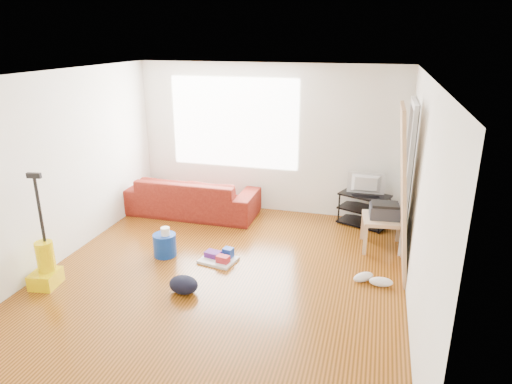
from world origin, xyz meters
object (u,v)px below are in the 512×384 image
(bucket, at_px, (166,255))
(cleaning_tray, at_px, (220,258))
(backpack, at_px, (184,292))
(vacuum, at_px, (45,265))
(side_table, at_px, (383,222))
(tv_stand, at_px, (364,209))
(sofa, at_px, (193,213))

(bucket, distance_m, cleaning_tray, 0.79)
(cleaning_tray, xyz_separation_m, backpack, (-0.15, -0.86, -0.05))
(vacuum, bearing_deg, side_table, 20.60)
(tv_stand, bearing_deg, side_table, -47.35)
(bucket, distance_m, backpack, 1.05)
(tv_stand, height_order, bucket, tv_stand)
(bucket, height_order, cleaning_tray, cleaning_tray)
(side_table, height_order, bucket, side_table)
(side_table, xyz_separation_m, backpack, (-2.26, -1.87, -0.39))
(bucket, bearing_deg, cleaning_tray, 2.63)
(side_table, relative_size, backpack, 1.72)
(cleaning_tray, bearing_deg, vacuum, -148.18)
(sofa, bearing_deg, backpack, 110.27)
(cleaning_tray, xyz_separation_m, vacuum, (-1.83, -1.14, 0.21))
(side_table, bearing_deg, cleaning_tray, -154.50)
(bucket, bearing_deg, backpack, -52.13)
(sofa, distance_m, cleaning_tray, 1.85)
(sofa, xyz_separation_m, side_table, (3.15, -0.52, 0.39))
(tv_stand, bearing_deg, backpack, -104.49)
(cleaning_tray, bearing_deg, side_table, 25.50)
(sofa, bearing_deg, cleaning_tray, 123.90)
(sofa, distance_m, vacuum, 2.80)
(cleaning_tray, relative_size, backpack, 1.44)
(side_table, xyz_separation_m, bucket, (-2.91, -1.05, -0.39))
(cleaning_tray, distance_m, backpack, 0.88)
(tv_stand, distance_m, vacuum, 4.69)
(sofa, xyz_separation_m, tv_stand, (2.85, 0.27, 0.27))
(bucket, height_order, vacuum, vacuum)
(tv_stand, relative_size, backpack, 2.36)
(bucket, xyz_separation_m, backpack, (0.64, -0.83, 0.00))
(bucket, height_order, backpack, bucket)
(sofa, bearing_deg, bucket, 98.77)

